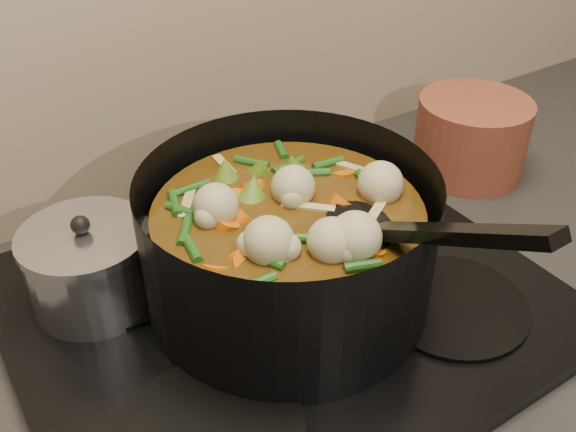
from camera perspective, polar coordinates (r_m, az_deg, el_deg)
stovetop at (r=0.80m, az=-0.66°, el=-7.43°), size 0.62×0.54×0.03m
stockpot at (r=0.74m, az=0.05°, el=-2.54°), size 0.38×0.48×0.25m
saucepan at (r=0.78m, az=-17.19°, el=-4.33°), size 0.15×0.15×0.12m
terracotta_crock at (r=1.07m, az=15.94°, el=6.79°), size 0.18×0.18×0.12m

